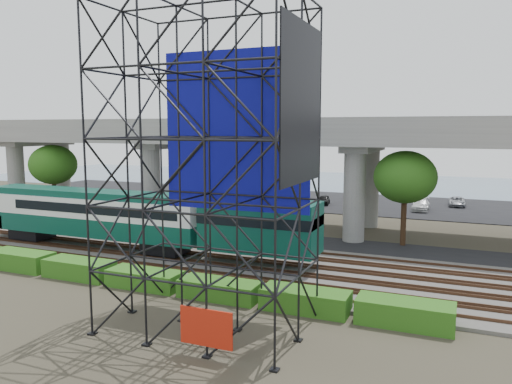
% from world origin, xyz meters
% --- Properties ---
extents(ground, '(140.00, 140.00, 0.00)m').
position_xyz_m(ground, '(0.00, 0.00, 0.00)').
color(ground, '#474233').
rests_on(ground, ground).
extents(ballast_bed, '(90.00, 12.00, 0.20)m').
position_xyz_m(ballast_bed, '(0.00, 2.00, 0.10)').
color(ballast_bed, slate).
rests_on(ballast_bed, ground).
extents(service_road, '(90.00, 5.00, 0.08)m').
position_xyz_m(service_road, '(0.00, 10.50, 0.04)').
color(service_road, black).
rests_on(service_road, ground).
extents(parking_lot, '(90.00, 18.00, 0.08)m').
position_xyz_m(parking_lot, '(0.00, 34.00, 0.04)').
color(parking_lot, black).
rests_on(parking_lot, ground).
extents(harbor_water, '(140.00, 40.00, 0.03)m').
position_xyz_m(harbor_water, '(0.00, 56.00, 0.01)').
color(harbor_water, slate).
rests_on(harbor_water, ground).
extents(rail_tracks, '(90.00, 9.52, 0.16)m').
position_xyz_m(rail_tracks, '(0.00, 2.00, 0.28)').
color(rail_tracks, '#472D1E').
rests_on(rail_tracks, ballast_bed).
extents(commuter_train, '(29.30, 3.06, 4.30)m').
position_xyz_m(commuter_train, '(-6.03, 2.00, 2.88)').
color(commuter_train, black).
rests_on(commuter_train, rail_tracks).
extents(overpass, '(80.00, 12.00, 12.40)m').
position_xyz_m(overpass, '(-0.03, 16.00, 8.21)').
color(overpass, '#9E9B93').
rests_on(overpass, ground).
extents(scaffold_tower, '(9.36, 6.36, 15.00)m').
position_xyz_m(scaffold_tower, '(7.33, -7.98, 7.47)').
color(scaffold_tower, black).
rests_on(scaffold_tower, ground).
extents(hedge_strip, '(34.60, 1.80, 1.20)m').
position_xyz_m(hedge_strip, '(1.01, -4.30, 0.56)').
color(hedge_strip, '#295914').
rests_on(hedge_strip, ground).
extents(trees, '(40.94, 16.94, 7.69)m').
position_xyz_m(trees, '(-4.67, 16.17, 5.57)').
color(trees, '#382314').
rests_on(trees, ground).
extents(suv, '(4.85, 2.44, 1.32)m').
position_xyz_m(suv, '(-15.49, 10.71, 0.74)').
color(suv, black).
rests_on(suv, service_road).
extents(parked_cars, '(36.39, 9.50, 1.31)m').
position_xyz_m(parked_cars, '(0.61, 33.29, 0.69)').
color(parked_cars, white).
rests_on(parked_cars, parking_lot).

